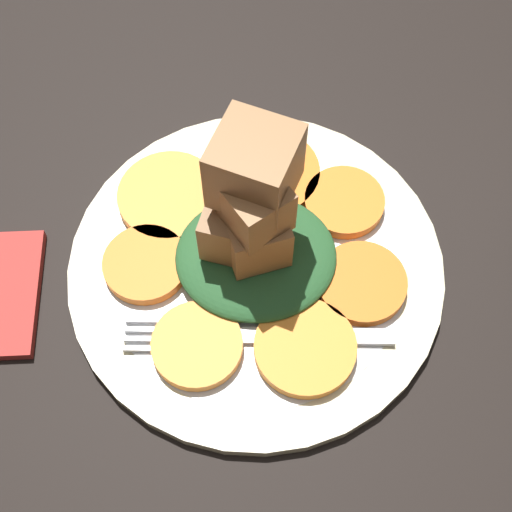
# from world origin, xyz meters

# --- Properties ---
(table_slab) EXTENTS (1.20, 1.20, 0.02)m
(table_slab) POSITION_xyz_m (0.00, 0.00, 0.01)
(table_slab) COLOR black
(table_slab) RESTS_ON ground
(plate) EXTENTS (0.26, 0.26, 0.01)m
(plate) POSITION_xyz_m (0.00, 0.00, 0.03)
(plate) COLOR beige
(plate) RESTS_ON table_slab
(carrot_slice_0) EXTENTS (0.06, 0.06, 0.01)m
(carrot_slice_0) POSITION_xyz_m (-0.08, -0.00, 0.04)
(carrot_slice_0) COLOR orange
(carrot_slice_0) RESTS_ON plate
(carrot_slice_1) EXTENTS (0.06, 0.06, 0.01)m
(carrot_slice_1) POSITION_xyz_m (-0.04, -0.06, 0.04)
(carrot_slice_1) COLOR orange
(carrot_slice_1) RESTS_ON plate
(carrot_slice_2) EXTENTS (0.07, 0.07, 0.01)m
(carrot_slice_2) POSITION_xyz_m (0.03, -0.07, 0.04)
(carrot_slice_2) COLOR orange
(carrot_slice_2) RESTS_ON plate
(carrot_slice_3) EXTENTS (0.06, 0.06, 0.01)m
(carrot_slice_3) POSITION_xyz_m (0.07, -0.02, 0.04)
(carrot_slice_3) COLOR orange
(carrot_slice_3) RESTS_ON plate
(carrot_slice_4) EXTENTS (0.06, 0.06, 0.01)m
(carrot_slice_4) POSITION_xyz_m (0.07, 0.04, 0.04)
(carrot_slice_4) COLOR orange
(carrot_slice_4) RESTS_ON plate
(carrot_slice_5) EXTENTS (0.07, 0.07, 0.01)m
(carrot_slice_5) POSITION_xyz_m (0.01, 0.07, 0.04)
(carrot_slice_5) COLOR orange
(carrot_slice_5) RESTS_ON plate
(carrot_slice_6) EXTENTS (0.08, 0.08, 0.01)m
(carrot_slice_6) POSITION_xyz_m (-0.06, 0.06, 0.04)
(carrot_slice_6) COLOR orange
(carrot_slice_6) RESTS_ON plate
(center_pile) EXTENTS (0.11, 0.10, 0.12)m
(center_pile) POSITION_xyz_m (-0.00, 0.00, 0.07)
(center_pile) COLOR #235128
(center_pile) RESTS_ON plate
(fork) EXTENTS (0.18, 0.03, 0.00)m
(fork) POSITION_xyz_m (-0.01, -0.06, 0.03)
(fork) COLOR #B2B2B7
(fork) RESTS_ON plate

